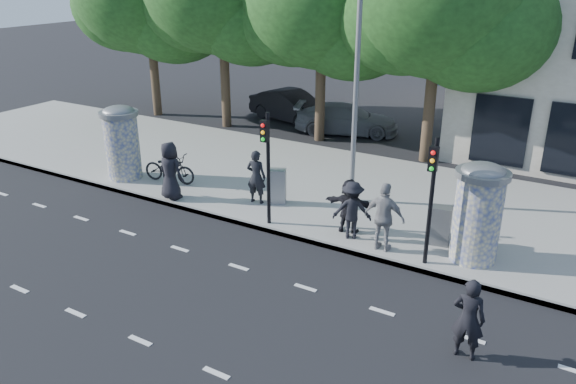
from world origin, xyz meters
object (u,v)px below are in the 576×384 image
Objects in this scene: ad_column_left at (122,141)px; ped_f at (349,206)px; bicycle at (169,168)px; cabinet_left at (277,186)px; cabinet_right at (440,226)px; traffic_pole_near at (267,158)px; car_mid at (292,106)px; man_road at (468,319)px; car_right at (346,119)px; ad_column_right at (478,210)px; ped_a at (170,171)px; ped_e at (384,217)px; ped_b at (256,177)px; ped_d at (352,210)px; street_lamp at (357,57)px; traffic_pole_far at (432,189)px.

ad_column_left reaches higher than ped_f.
cabinet_left is (4.27, 0.35, 0.05)m from bicycle.
ped_f reaches higher than cabinet_left.
cabinet_right is at bearing -175.64° from ped_f.
traffic_pole_near is 12.50m from car_mid.
traffic_pole_near is at bearing -112.88° from bicycle.
ped_f is 5.71m from man_road.
ped_f is at bearing -176.85° from cabinet_right.
ad_column_right is at bearing -158.12° from car_right.
ped_a is 7.37m from ped_e.
man_road is (7.79, -4.21, -0.15)m from ped_b.
cabinet_left is at bearing -40.66° from ped_d.
bicycle is (-7.16, 0.43, -0.28)m from ped_f.
ped_a is at bearing 179.14° from traffic_pole_near.
ad_column_left is at bearing 163.13° from cabinet_left.
ped_e reaches higher than car_mid.
ad_column_left is 9.15m from ped_d.
ped_f is 0.34× the size of car_right.
ad_column_right is 2.38m from ped_e.
cabinet_left is at bearing 168.10° from cabinet_right.
ped_b is 6.00m from cabinet_right.
cabinet_left is at bearing 7.62° from ad_column_left.
car_mid is at bearing 127.10° from cabinet_right.
traffic_pole_near is at bearing -11.89° from ped_d.
ped_d is at bearing -12.40° from ped_e.
street_lamp is 6.95m from ped_a.
ped_e reaches higher than ped_d.
cabinet_right is 0.23× the size of car_right.
ad_column_left reaches higher than cabinet_right.
traffic_pole_far is 2.91m from ped_f.
street_lamp is 4.47m from ped_f.
ad_column_right is at bearing -23.73° from street_lamp.
traffic_pole_far is at bearing -99.56° from cabinet_right.
cabinet_right is 11.63m from car_right.
traffic_pole_far is 1.67m from ped_e.
cabinet_left is at bearing 172.48° from car_right.
ped_a is (-3.80, 0.06, -1.11)m from traffic_pole_near.
ad_column_right is 15.30m from car_mid.
man_road is at bearing 168.12° from ped_a.
ad_column_right reaches higher than cabinet_right.
ped_e is at bearing 171.90° from traffic_pole_far.
ped_b is 1.55× the size of cabinet_left.
car_right is at bearing 124.14° from traffic_pole_far.
ad_column_right is at bearing -81.07° from man_road.
ad_column_right reaches higher than ped_b.
traffic_pole_far reaches higher than man_road.
traffic_pole_far reaches higher than ped_b.
ped_e is at bearing -168.66° from car_right.
car_right reaches higher than cabinet_right.
ped_e is at bearing -3.00° from ad_column_left.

